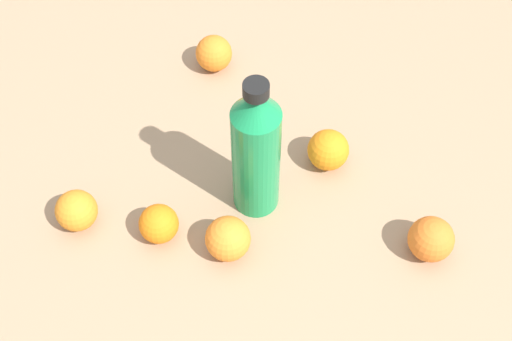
{
  "coord_description": "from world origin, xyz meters",
  "views": [
    {
      "loc": [
        -0.32,
        0.59,
        0.95
      ],
      "look_at": [
        -0.03,
        0.04,
        0.08
      ],
      "focal_mm": 48.22,
      "sensor_mm": 36.0,
      "label": 1
    }
  ],
  "objects_px": {
    "orange_2": "(228,239)",
    "orange_3": "(159,224)",
    "orange_1": "(76,210)",
    "orange_4": "(214,53)",
    "water_bottle": "(256,151)",
    "orange_0": "(431,239)",
    "orange_5": "(328,150)"
  },
  "relations": [
    {
      "from": "orange_3",
      "to": "orange_4",
      "type": "distance_m",
      "value": 0.38
    },
    {
      "from": "orange_2",
      "to": "orange_4",
      "type": "distance_m",
      "value": 0.4
    },
    {
      "from": "orange_0",
      "to": "orange_1",
      "type": "distance_m",
      "value": 0.55
    },
    {
      "from": "water_bottle",
      "to": "orange_4",
      "type": "bearing_deg",
      "value": 153.3
    },
    {
      "from": "orange_1",
      "to": "orange_3",
      "type": "distance_m",
      "value": 0.13
    },
    {
      "from": "orange_1",
      "to": "orange_5",
      "type": "relative_size",
      "value": 0.95
    },
    {
      "from": "orange_2",
      "to": "orange_3",
      "type": "bearing_deg",
      "value": 13.6
    },
    {
      "from": "orange_0",
      "to": "orange_5",
      "type": "distance_m",
      "value": 0.23
    },
    {
      "from": "orange_2",
      "to": "orange_3",
      "type": "height_order",
      "value": "orange_2"
    },
    {
      "from": "orange_0",
      "to": "orange_2",
      "type": "relative_size",
      "value": 1.01
    },
    {
      "from": "orange_0",
      "to": "orange_4",
      "type": "relative_size",
      "value": 1.04
    },
    {
      "from": "orange_1",
      "to": "orange_3",
      "type": "relative_size",
      "value": 1.06
    },
    {
      "from": "orange_5",
      "to": "orange_1",
      "type": "bearing_deg",
      "value": 44.79
    },
    {
      "from": "orange_1",
      "to": "orange_4",
      "type": "height_order",
      "value": "orange_4"
    },
    {
      "from": "orange_1",
      "to": "orange_5",
      "type": "height_order",
      "value": "orange_5"
    },
    {
      "from": "orange_2",
      "to": "orange_5",
      "type": "distance_m",
      "value": 0.24
    },
    {
      "from": "orange_1",
      "to": "orange_4",
      "type": "distance_m",
      "value": 0.4
    },
    {
      "from": "orange_1",
      "to": "orange_2",
      "type": "height_order",
      "value": "orange_2"
    },
    {
      "from": "water_bottle",
      "to": "orange_1",
      "type": "distance_m",
      "value": 0.3
    },
    {
      "from": "orange_3",
      "to": "orange_1",
      "type": "bearing_deg",
      "value": 18.4
    },
    {
      "from": "orange_2",
      "to": "water_bottle",
      "type": "bearing_deg",
      "value": -85.62
    },
    {
      "from": "orange_2",
      "to": "orange_4",
      "type": "xyz_separation_m",
      "value": [
        0.22,
        -0.33,
        -0.0
      ]
    },
    {
      "from": "orange_0",
      "to": "orange_2",
      "type": "distance_m",
      "value": 0.31
    },
    {
      "from": "orange_3",
      "to": "orange_5",
      "type": "bearing_deg",
      "value": -124.07
    },
    {
      "from": "orange_2",
      "to": "orange_1",
      "type": "bearing_deg",
      "value": 16.2
    },
    {
      "from": "orange_3",
      "to": "orange_4",
      "type": "height_order",
      "value": "orange_4"
    },
    {
      "from": "water_bottle",
      "to": "orange_4",
      "type": "relative_size",
      "value": 4.03
    },
    {
      "from": "water_bottle",
      "to": "orange_2",
      "type": "xyz_separation_m",
      "value": [
        -0.01,
        0.1,
        -0.1
      ]
    },
    {
      "from": "orange_1",
      "to": "orange_2",
      "type": "relative_size",
      "value": 0.94
    },
    {
      "from": "orange_0",
      "to": "orange_1",
      "type": "xyz_separation_m",
      "value": [
        0.51,
        0.22,
        -0.0
      ]
    },
    {
      "from": "orange_0",
      "to": "orange_2",
      "type": "bearing_deg",
      "value": 28.24
    },
    {
      "from": "orange_0",
      "to": "orange_3",
      "type": "height_order",
      "value": "orange_0"
    }
  ]
}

